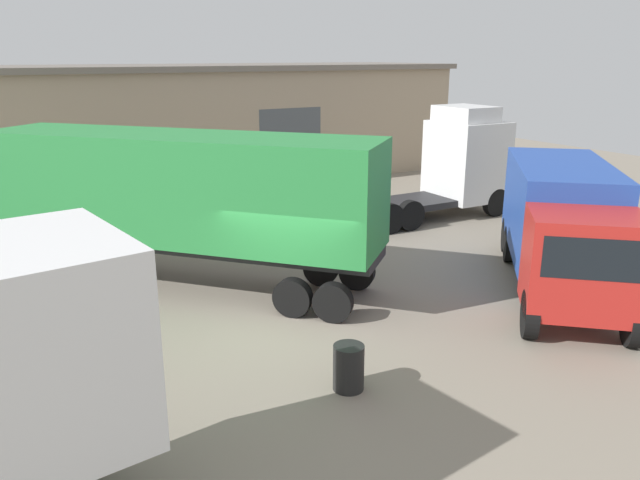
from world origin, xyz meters
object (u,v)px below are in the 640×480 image
at_px(container_trailer_green, 182,191).
at_px(tractor_unit_white, 457,164).
at_px(oil_drum, 349,367).
at_px(box_truck_red, 563,221).

bearing_deg(container_trailer_green, tractor_unit_white, -120.19).
distance_m(container_trailer_green, oil_drum, 7.18).
height_order(tractor_unit_white, box_truck_red, tractor_unit_white).
bearing_deg(tractor_unit_white, box_truck_red, -112.39).
height_order(tractor_unit_white, oil_drum, tractor_unit_white).
relative_size(container_trailer_green, box_truck_red, 1.32).
bearing_deg(oil_drum, box_truck_red, 12.44).
bearing_deg(box_truck_red, oil_drum, -35.83).
bearing_deg(box_truck_red, container_trailer_green, -79.44).
xyz_separation_m(container_trailer_green, box_truck_red, (8.47, -5.12, -0.73)).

